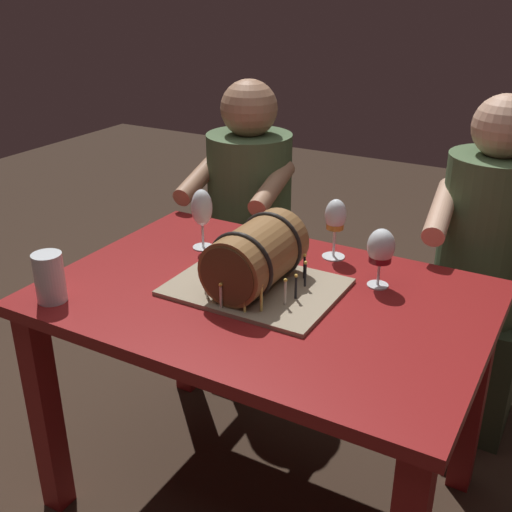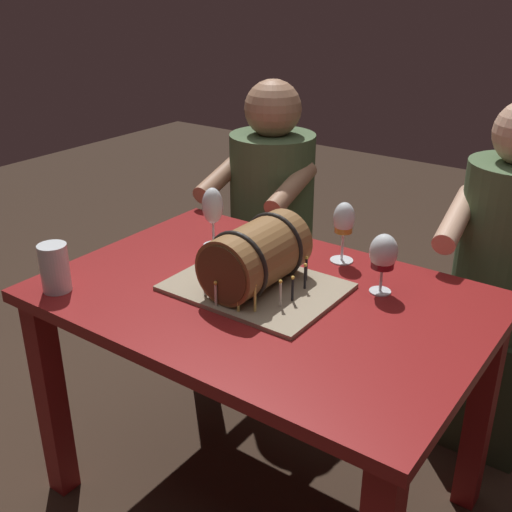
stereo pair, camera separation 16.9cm
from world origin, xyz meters
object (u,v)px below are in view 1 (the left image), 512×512
wine_glass_empty (202,209)px  beer_pint (50,278)px  wine_glass_red (381,249)px  person_seated_right (478,288)px  person_seated_left (249,237)px  barrel_cake (256,260)px  dining_table (264,330)px  wine_glass_amber (335,218)px

wine_glass_empty → beer_pint: bearing=-107.4°
wine_glass_red → person_seated_right: bearing=68.8°
beer_pint → person_seated_left: person_seated_left is taller
barrel_cake → wine_glass_empty: size_ratio=2.33×
dining_table → person_seated_right: 0.84m
person_seated_left → person_seated_right: 0.91m
wine_glass_empty → person_seated_right: 0.99m
barrel_cake → person_seated_left: (-0.42, 0.69, -0.27)m
wine_glass_red → person_seated_left: (-0.71, 0.51, -0.29)m
wine_glass_empty → person_seated_left: size_ratio=0.17×
beer_pint → dining_table: bearing=33.9°
person_seated_left → dining_table: bearing=-57.1°
barrel_cake → dining_table: bearing=-15.0°
dining_table → wine_glass_empty: size_ratio=6.14×
wine_glass_red → dining_table: bearing=-143.2°
barrel_cake → wine_glass_empty: 0.34m
wine_glass_amber → beer_pint: (-0.54, -0.63, -0.06)m
barrel_cake → beer_pint: bearing=-143.6°
dining_table → person_seated_left: 0.84m
wine_glass_empty → person_seated_right: (0.77, 0.53, -0.31)m
beer_pint → person_seated_right: size_ratio=0.11×
person_seated_right → wine_glass_amber: bearing=-134.4°
wine_glass_red → person_seated_left: bearing=144.4°
barrel_cake → wine_glass_amber: (0.10, 0.30, 0.04)m
dining_table → beer_pint: (-0.47, -0.32, 0.19)m
wine_glass_empty → wine_glass_amber: bearing=19.3°
wine_glass_empty → wine_glass_red: wine_glass_empty is taller
dining_table → wine_glass_red: wine_glass_red is taller
beer_pint → wine_glass_empty: bearing=72.6°
dining_table → wine_glass_amber: (0.07, 0.31, 0.25)m
person_seated_right → wine_glass_red: bearing=-111.2°
wine_glass_amber → person_seated_right: 0.63m
wine_glass_empty → beer_pint: (-0.15, -0.49, -0.07)m
wine_glass_empty → beer_pint: size_ratio=1.44×
wine_glass_amber → beer_pint: 0.83m
dining_table → person_seated_left: (-0.45, 0.70, -0.06)m
wine_glass_amber → person_seated_left: person_seated_left is taller
wine_glass_amber → beer_pint: wine_glass_amber is taller
barrel_cake → beer_pint: (-0.44, -0.33, -0.02)m
wine_glass_red → person_seated_right: (0.20, 0.51, -0.30)m
wine_glass_amber → beer_pint: size_ratio=1.39×
wine_glass_red → beer_pint: size_ratio=1.26×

